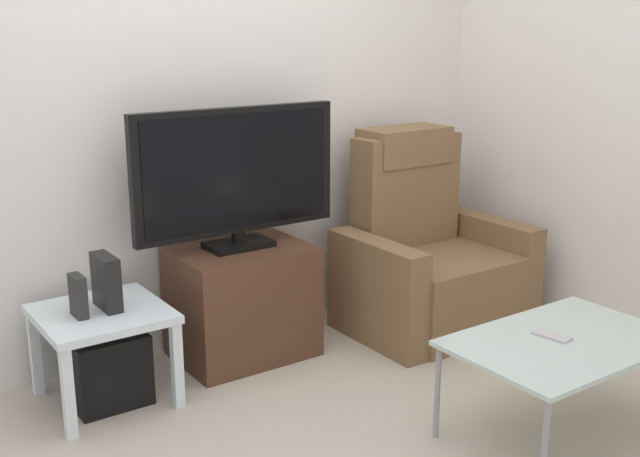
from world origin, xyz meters
The scene contains 12 objects.
ground_plane centered at (0.00, 0.00, 0.00)m, with size 6.40×6.40×0.00m, color #B2A899.
wall_back centered at (0.00, 1.13, 1.30)m, with size 6.40×0.06×2.60m, color silver.
wall_side centered at (1.88, 0.00, 1.30)m, with size 0.06×4.48×2.60m, color silver.
tv_stand centered at (0.14, 0.82, 0.28)m, with size 0.66×0.49×0.57m.
television centered at (0.14, 0.84, 0.93)m, with size 1.08×0.20×0.69m.
recliner_armchair centered at (1.20, 0.62, 0.37)m, with size 0.98×0.78×1.08m.
side_table centered at (-0.61, 0.74, 0.36)m, with size 0.54×0.54×0.43m.
subwoofer_box centered at (-0.61, 0.74, 0.16)m, with size 0.32×0.32×0.32m, color black.
book_upright centered at (-0.71, 0.72, 0.52)m, with size 0.05×0.12×0.18m, color #262626.
game_console centered at (-0.58, 0.75, 0.55)m, with size 0.07×0.20×0.24m, color black.
coffee_table centered at (0.80, -0.61, 0.40)m, with size 0.90×0.60×0.42m.
cell_phone centered at (0.78, -0.56, 0.43)m, with size 0.07×0.15×0.01m, color #B7B7BC.
Camera 1 is at (-1.63, -2.40, 1.65)m, focal length 43.43 mm.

